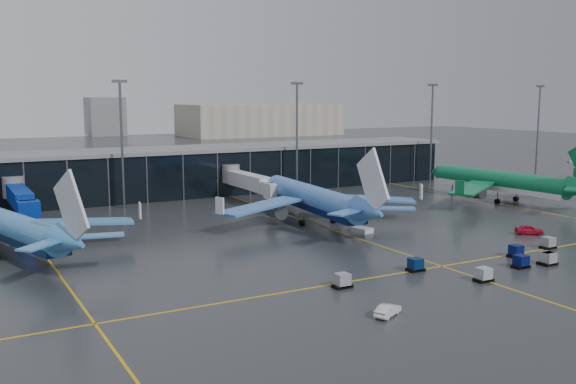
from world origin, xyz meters
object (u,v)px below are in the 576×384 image
airliner_klm_near (312,184)px  airliner_aer_lingus (500,169)px  airliner_arkefly (10,210)px  baggage_carts (494,261)px  mobile_airstair (362,228)px  service_van_red (529,230)px  service_van_white (388,310)px

airliner_klm_near → airliner_aer_lingus: size_ratio=1.02×
airliner_arkefly → baggage_carts: 66.87m
mobile_airstair → service_van_red: mobile_airstair is taller
mobile_airstair → service_van_white: size_ratio=0.94×
airliner_arkefly → service_van_white: airliner_arkefly is taller
airliner_klm_near → airliner_aer_lingus: (47.24, 0.83, -0.10)m
mobile_airstair → service_van_red: 27.12m
airliner_aer_lingus → service_van_red: 34.89m
airliner_klm_near → mobile_airstair: airliner_klm_near is taller
baggage_carts → service_van_white: 25.41m
airliner_arkefly → baggage_carts: bearing=-50.6°
airliner_klm_near → mobile_airstair: (2.71, -11.42, -6.20)m
mobile_airstair → service_van_red: size_ratio=0.81×
airliner_klm_near → service_van_red: size_ratio=10.16×
service_van_red → baggage_carts: bearing=153.5°
airliner_arkefly → airliner_klm_near: airliner_klm_near is taller
airliner_klm_near → service_van_red: airliner_klm_near is taller
airliner_aer_lingus → mobile_airstair: airliner_aer_lingus is taller
baggage_carts → service_van_white: (-23.96, -8.47, -0.13)m
airliner_arkefly → mobile_airstair: size_ratio=11.60×
airliner_arkefly → airliner_klm_near: 49.57m
mobile_airstair → baggage_carts: bearing=-98.1°
airliner_arkefly → service_van_red: size_ratio=9.40×
airliner_arkefly → baggage_carts: (54.65, -38.11, -5.69)m
baggage_carts → service_van_red: 23.73m
mobile_airstair → airliner_arkefly: bearing=154.0°
airliner_aer_lingus → service_van_white: 81.37m
airliner_aer_lingus → service_van_white: airliner_aer_lingus is taller
service_van_white → airliner_arkefly: bearing=6.7°
airliner_klm_near → baggage_carts: size_ratio=1.14×
airliner_arkefly → mobile_airstair: (52.28, -11.78, -5.68)m
airliner_aer_lingus → service_van_white: bearing=-148.9°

